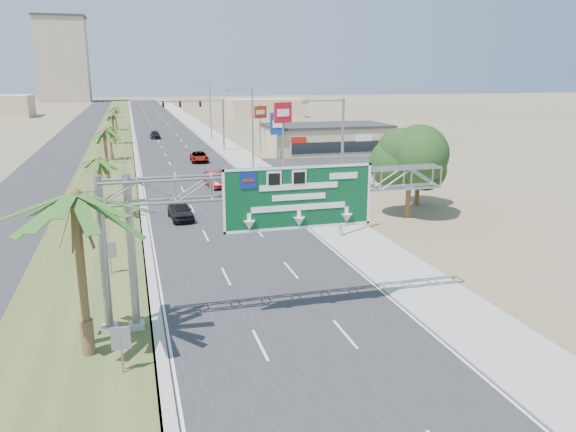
# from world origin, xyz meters

# --- Properties ---
(ground) EXTENTS (600.00, 600.00, 0.00)m
(ground) POSITION_xyz_m (0.00, 0.00, 0.00)
(ground) COLOR #8C7A59
(ground) RESTS_ON ground
(road) EXTENTS (12.00, 300.00, 0.02)m
(road) POSITION_xyz_m (0.00, 110.00, 0.01)
(road) COLOR #28282B
(road) RESTS_ON ground
(sidewalk_right) EXTENTS (4.00, 300.00, 0.10)m
(sidewalk_right) POSITION_xyz_m (8.50, 110.00, 0.05)
(sidewalk_right) COLOR #9E9B93
(sidewalk_right) RESTS_ON ground
(median_grass) EXTENTS (7.00, 300.00, 0.12)m
(median_grass) POSITION_xyz_m (-10.00, 110.00, 0.06)
(median_grass) COLOR #384C21
(median_grass) RESTS_ON ground
(opposing_road) EXTENTS (8.00, 300.00, 0.02)m
(opposing_road) POSITION_xyz_m (-17.00, 110.00, 0.01)
(opposing_road) COLOR #28282B
(opposing_road) RESTS_ON ground
(sign_gantry) EXTENTS (16.75, 1.24, 7.50)m
(sign_gantry) POSITION_xyz_m (-1.06, 9.93, 6.06)
(sign_gantry) COLOR gray
(sign_gantry) RESTS_ON ground
(palm_near) EXTENTS (5.70, 5.70, 8.35)m
(palm_near) POSITION_xyz_m (-9.20, 8.00, 6.93)
(palm_near) COLOR brown
(palm_near) RESTS_ON ground
(palm_row_b) EXTENTS (3.99, 3.99, 5.95)m
(palm_row_b) POSITION_xyz_m (-9.50, 32.00, 4.90)
(palm_row_b) COLOR brown
(palm_row_b) RESTS_ON ground
(palm_row_c) EXTENTS (3.99, 3.99, 6.75)m
(palm_row_c) POSITION_xyz_m (-9.50, 48.00, 5.66)
(palm_row_c) COLOR brown
(palm_row_c) RESTS_ON ground
(palm_row_d) EXTENTS (3.99, 3.99, 5.45)m
(palm_row_d) POSITION_xyz_m (-9.50, 66.00, 4.42)
(palm_row_d) COLOR brown
(palm_row_d) RESTS_ON ground
(palm_row_e) EXTENTS (3.99, 3.99, 6.15)m
(palm_row_e) POSITION_xyz_m (-9.50, 85.00, 5.09)
(palm_row_e) COLOR brown
(palm_row_e) RESTS_ON ground
(palm_row_f) EXTENTS (3.99, 3.99, 5.75)m
(palm_row_f) POSITION_xyz_m (-9.50, 110.00, 4.71)
(palm_row_f) COLOR brown
(palm_row_f) RESTS_ON ground
(streetlight_near) EXTENTS (3.27, 0.44, 10.00)m
(streetlight_near) POSITION_xyz_m (7.30, 22.00, 4.69)
(streetlight_near) COLOR gray
(streetlight_near) RESTS_ON ground
(streetlight_mid) EXTENTS (3.27, 0.44, 10.00)m
(streetlight_mid) POSITION_xyz_m (7.30, 52.00, 4.69)
(streetlight_mid) COLOR gray
(streetlight_mid) RESTS_ON ground
(streetlight_far) EXTENTS (3.27, 0.44, 10.00)m
(streetlight_far) POSITION_xyz_m (7.30, 88.00, 4.69)
(streetlight_far) COLOR gray
(streetlight_far) RESTS_ON ground
(signal_mast) EXTENTS (10.28, 0.71, 8.00)m
(signal_mast) POSITION_xyz_m (5.17, 71.97, 4.85)
(signal_mast) COLOR gray
(signal_mast) RESTS_ON ground
(store_building) EXTENTS (18.00, 10.00, 4.00)m
(store_building) POSITION_xyz_m (22.00, 66.00, 2.00)
(store_building) COLOR tan
(store_building) RESTS_ON ground
(oak_near) EXTENTS (4.50, 4.50, 6.80)m
(oak_near) POSITION_xyz_m (15.00, 26.00, 4.53)
(oak_near) COLOR brown
(oak_near) RESTS_ON ground
(oak_far) EXTENTS (3.50, 3.50, 5.60)m
(oak_far) POSITION_xyz_m (18.00, 30.00, 3.82)
(oak_far) COLOR brown
(oak_far) RESTS_ON ground
(median_signback_a) EXTENTS (0.75, 0.08, 2.08)m
(median_signback_a) POSITION_xyz_m (-7.80, 6.00, 1.45)
(median_signback_a) COLOR gray
(median_signback_a) RESTS_ON ground
(median_signback_b) EXTENTS (0.75, 0.08, 2.08)m
(median_signback_b) POSITION_xyz_m (-8.50, 18.00, 1.45)
(median_signback_b) COLOR gray
(median_signback_b) RESTS_ON ground
(tower_distant) EXTENTS (20.00, 16.00, 35.00)m
(tower_distant) POSITION_xyz_m (-32.00, 250.00, 17.50)
(tower_distant) COLOR tan
(tower_distant) RESTS_ON ground
(building_distant_right) EXTENTS (20.00, 12.00, 5.00)m
(building_distant_right) POSITION_xyz_m (30.00, 140.00, 2.50)
(building_distant_right) COLOR tan
(building_distant_right) RESTS_ON ground
(car_left_lane) EXTENTS (2.06, 4.44, 1.47)m
(car_left_lane) POSITION_xyz_m (-3.33, 30.35, 0.74)
(car_left_lane) COLOR black
(car_left_lane) RESTS_ON ground
(car_mid_lane) EXTENTS (1.97, 4.95, 1.60)m
(car_mid_lane) POSITION_xyz_m (1.50, 43.43, 0.80)
(car_mid_lane) COLOR #65090F
(car_mid_lane) RESTS_ON ground
(car_right_lane) EXTENTS (2.45, 4.99, 1.36)m
(car_right_lane) POSITION_xyz_m (2.00, 61.41, 0.68)
(car_right_lane) COLOR gray
(car_right_lane) RESTS_ON ground
(car_far) EXTENTS (1.82, 4.42, 1.28)m
(car_far) POSITION_xyz_m (-2.35, 92.47, 0.64)
(car_far) COLOR black
(car_far) RESTS_ON ground
(pole_sign_red_near) EXTENTS (2.36, 1.08, 8.63)m
(pole_sign_red_near) POSITION_xyz_m (10.63, 49.58, 6.76)
(pole_sign_red_near) COLOR gray
(pole_sign_red_near) RESTS_ON ground
(pole_sign_blue) EXTENTS (2.01, 0.38, 6.69)m
(pole_sign_blue) POSITION_xyz_m (12.84, 60.61, 4.78)
(pole_sign_blue) COLOR gray
(pole_sign_blue) RESTS_ON ground
(pole_sign_red_far) EXTENTS (2.14, 1.16, 7.20)m
(pole_sign_red_far) POSITION_xyz_m (12.25, 68.49, 5.63)
(pole_sign_red_far) COLOR gray
(pole_sign_red_far) RESTS_ON ground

